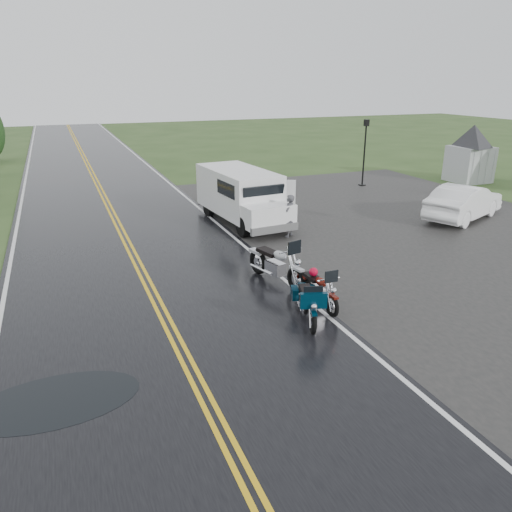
% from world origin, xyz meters
% --- Properties ---
extents(ground, '(120.00, 120.00, 0.00)m').
position_xyz_m(ground, '(0.00, 0.00, 0.00)').
color(ground, '#2D471E').
rests_on(ground, ground).
extents(road, '(8.00, 100.00, 0.04)m').
position_xyz_m(road, '(0.00, 10.00, 0.02)').
color(road, black).
rests_on(road, ground).
extents(parking_pad, '(14.00, 24.00, 0.03)m').
position_xyz_m(parking_pad, '(11.00, 5.00, 0.01)').
color(parking_pad, black).
rests_on(parking_pad, ground).
extents(visitor_center, '(16.00, 10.00, 4.80)m').
position_xyz_m(visitor_center, '(20.00, 12.00, 2.40)').
color(visitor_center, '#A8AAAD').
rests_on(visitor_center, ground).
extents(motorcycle_red, '(0.73, 1.99, 1.17)m').
position_xyz_m(motorcycle_red, '(3.85, -0.41, 0.59)').
color(motorcycle_red, '#500F09').
rests_on(motorcycle_red, ground).
extents(motorcycle_teal, '(1.27, 2.08, 1.16)m').
position_xyz_m(motorcycle_teal, '(3.01, -1.01, 0.58)').
color(motorcycle_teal, '#042233').
rests_on(motorcycle_teal, ground).
extents(motorcycle_silver, '(1.46, 2.56, 1.43)m').
position_xyz_m(motorcycle_silver, '(3.71, 1.29, 0.72)').
color(motorcycle_silver, '#B0B1B9').
rests_on(motorcycle_silver, ground).
extents(van_white, '(2.61, 5.77, 2.20)m').
position_xyz_m(van_white, '(4.17, 6.72, 1.10)').
color(van_white, white).
rests_on(van_white, ground).
extents(person_at_van, '(0.68, 0.67, 1.59)m').
position_xyz_m(person_at_van, '(5.77, 6.12, 0.80)').
color(person_at_van, '#46464A').
rests_on(person_at_van, ground).
extents(sedan_white, '(4.68, 3.15, 1.46)m').
position_xyz_m(sedan_white, '(13.66, 5.64, 0.73)').
color(sedan_white, white).
rests_on(sedan_white, ground).
extents(lamp_post_far_right, '(0.31, 0.31, 3.62)m').
position_xyz_m(lamp_post_far_right, '(13.62, 13.15, 1.81)').
color(lamp_post_far_right, black).
rests_on(lamp_post_far_right, ground).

